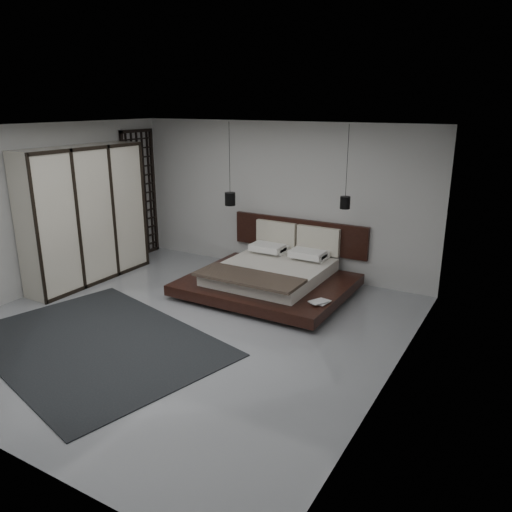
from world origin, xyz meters
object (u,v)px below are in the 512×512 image
Objects in this scene: bed at (272,275)px; pendant_right at (345,202)px; wardrobe at (85,215)px; lattice_screen at (140,194)px; rug at (96,343)px; pendant_left at (230,199)px.

bed is 2.03× the size of pendant_right.
bed is 3.48m from wardrobe.
lattice_screen is 4.35m from rug.
lattice_screen is 1.06× the size of wardrobe.
bed is (3.40, -0.54, -1.02)m from lattice_screen.
pendant_left reaches higher than wardrobe.
pendant_right is 0.54× the size of wardrobe.
pendant_right is 4.31m from rug.
bed is at bearing -9.00° from lattice_screen.
wardrobe is (-2.05, -1.57, -0.23)m from pendant_left.
bed is 1.75m from pendant_right.
rug is at bearing -90.34° from pendant_left.
wardrobe reaches higher than bed.
lattice_screen is 2.31m from pendant_left.
wardrobe is at bearing -159.79° from bed.
rug is (2.03, -1.78, -1.20)m from wardrobe.
rug is at bearing -56.77° from lattice_screen.
rug is at bearing -110.81° from bed.
pendant_right is (2.19, 0.00, 0.15)m from pendant_left.
lattice_screen reaches higher than rug.
lattice_screen is at bearing 123.23° from rug.
rug is at bearing -41.32° from wardrobe.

